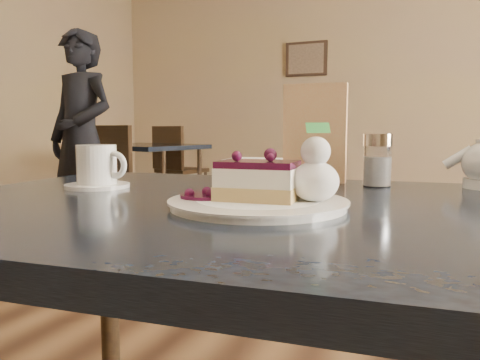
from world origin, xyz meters
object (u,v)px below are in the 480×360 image
at_px(main_table, 266,250).
at_px(bg_table_far_left, 145,216).
at_px(dessert_plate, 258,204).
at_px(patron, 82,138).
at_px(coffee_set, 98,169).
at_px(cheesecake_slice, 258,181).

xyz_separation_m(main_table, bg_table_far_left, (-2.26, 2.88, -0.61)).
bearing_deg(main_table, dessert_plate, -90.00).
bearing_deg(main_table, patron, 132.47).
xyz_separation_m(bg_table_far_left, patron, (0.02, -0.82, 0.74)).
bearing_deg(coffee_set, patron, 132.67).
bearing_deg(dessert_plate, coffee_set, 165.69).
distance_m(dessert_plate, coffee_set, 0.41).
relative_size(bg_table_far_left, patron, 1.10).
xyz_separation_m(cheesecake_slice, coffee_set, (-0.39, 0.10, -0.00)).
bearing_deg(patron, main_table, -35.31).
distance_m(cheesecake_slice, coffee_set, 0.41).
xyz_separation_m(coffee_set, bg_table_far_left, (-1.87, 2.83, -0.73)).
bearing_deg(coffee_set, main_table, -7.33).
bearing_deg(main_table, bg_table_far_left, 123.14).
bearing_deg(cheesecake_slice, patron, 131.84).
height_order(bg_table_far_left, patron, patron).
relative_size(coffee_set, patron, 0.09).
distance_m(main_table, dessert_plate, 0.10).
xyz_separation_m(main_table, patron, (-2.24, 2.06, 0.13)).
bearing_deg(bg_table_far_left, cheesecake_slice, -39.37).
distance_m(coffee_set, patron, 2.73).
distance_m(cheesecake_slice, patron, 3.08).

